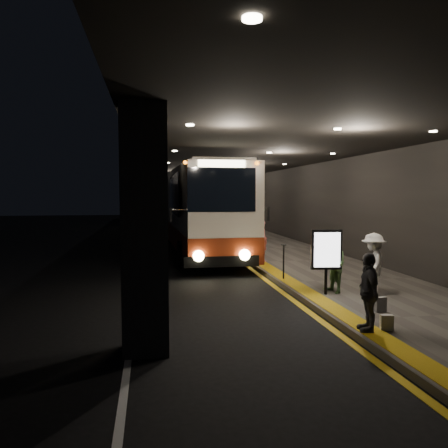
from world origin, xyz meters
TOP-DOWN VIEW (x-y plane):
  - ground at (0.00, 0.00)m, footprint 90.00×90.00m
  - lane_line_white at (-1.80, 5.00)m, footprint 0.12×50.00m
  - kerb_stripe_yellow at (2.35, 5.00)m, footprint 0.18×50.00m
  - sidewalk at (4.75, 5.00)m, footprint 4.50×50.00m
  - tactile_strip at (2.85, 5.00)m, footprint 0.50×50.00m
  - terminal_wall at (7.00, 5.00)m, footprint 0.10×50.00m
  - support_columns at (-1.50, 4.00)m, footprint 0.80×24.80m
  - canopy at (2.50, 5.00)m, footprint 9.00×50.00m
  - coach_main at (0.96, 4.77)m, footprint 2.99×12.83m
  - coach_second at (1.06, 15.47)m, footprint 2.81×12.05m
  - coach_third at (1.11, 32.49)m, footprint 3.53×12.91m
  - passenger_boarding at (3.00, 0.96)m, footprint 0.50×0.66m
  - passenger_waiting_green at (3.50, -4.76)m, footprint 0.60×0.83m
  - passenger_waiting_white at (4.39, -5.28)m, footprint 0.97×1.19m
  - passenger_waiting_grey at (2.80, -8.01)m, footprint 0.62×0.98m
  - bag_polka at (3.77, -6.77)m, footprint 0.30×0.17m
  - bag_plain at (3.20, -8.02)m, footprint 0.27×0.19m
  - info_sign at (3.23, -4.91)m, footprint 0.83×0.21m
  - stanchion_post at (2.75, -2.68)m, footprint 0.05×0.05m

SIDE VIEW (x-z plane):
  - ground at x=0.00m, z-range 0.00..0.00m
  - lane_line_white at x=-1.80m, z-range 0.00..0.01m
  - kerb_stripe_yellow at x=2.35m, z-range 0.00..0.01m
  - sidewalk at x=4.75m, z-range 0.00..0.15m
  - tactile_strip at x=2.85m, z-range 0.15..0.16m
  - bag_plain at x=3.20m, z-range 0.15..0.45m
  - bag_polka at x=3.77m, z-range 0.15..0.49m
  - stanchion_post at x=2.75m, z-range 0.15..1.24m
  - passenger_waiting_grey at x=2.80m, z-range 0.15..1.70m
  - passenger_waiting_green at x=3.50m, z-range 0.15..1.70m
  - passenger_boarding at x=3.00m, z-range 0.15..1.81m
  - passenger_waiting_white at x=4.39m, z-range 0.15..1.82m
  - info_sign at x=3.23m, z-range 0.45..2.20m
  - coach_second at x=1.06m, z-range -0.08..3.69m
  - coach_main at x=0.96m, z-range -0.08..3.90m
  - coach_third at x=1.11m, z-range -0.08..3.93m
  - support_columns at x=-1.50m, z-range 0.00..4.40m
  - terminal_wall at x=7.00m, z-range 0.00..6.00m
  - canopy at x=2.50m, z-range 4.40..4.80m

